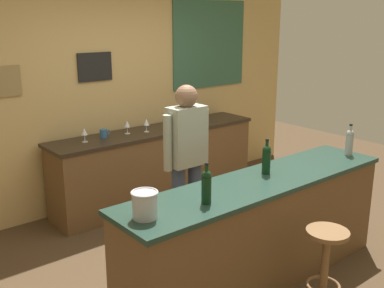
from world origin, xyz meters
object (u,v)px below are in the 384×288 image
wine_glass_a (84,132)px  wine_glass_d (180,115)px  coffee_mug (104,133)px  bar_stool (326,257)px  wine_bottle_b (266,158)px  bartender (187,157)px  wine_glass_c (146,123)px  ice_bucket (145,204)px  wine_bottle_a (206,185)px  wine_glass_b (127,124)px  wine_bottle_c (350,141)px

wine_glass_a → wine_glass_d: 1.35m
wine_glass_a → coffee_mug: wine_glass_a is taller
bar_stool → wine_glass_a: 2.82m
bar_stool → wine_bottle_b: bearing=82.7°
coffee_mug → bar_stool: bearing=-82.8°
bartender → wine_glass_c: bartender is taller
wine_glass_d → coffee_mug: (-1.09, -0.00, -0.06)m
ice_bucket → wine_glass_c: (1.39, 2.04, -0.01)m
wine_glass_a → wine_bottle_a: bearing=-93.5°
ice_bucket → coffee_mug: 2.30m
bartender → wine_glass_a: 1.30m
bar_stool → wine_glass_b: (-0.05, 2.72, 0.55)m
wine_bottle_a → ice_bucket: (-0.48, 0.07, -0.04)m
wine_bottle_a → wine_glass_c: 2.30m
wine_bottle_b → ice_bucket: 1.30m
wine_glass_d → coffee_mug: size_ratio=1.24×
wine_glass_b → wine_glass_d: size_ratio=1.00×
wine_bottle_b → wine_bottle_c: size_ratio=1.00×
wine_glass_b → coffee_mug: bearing=176.2°
wine_bottle_c → coffee_mug: wine_bottle_c is taller
wine_bottle_b → coffee_mug: 2.08m
ice_bucket → wine_glass_b: ice_bucket is taller
wine_bottle_a → coffee_mug: size_ratio=2.45×
bartender → wine_bottle_c: bearing=-34.8°
wine_bottle_a → wine_glass_d: size_ratio=1.97×
bartender → coffee_mug: (-0.18, 1.27, 0.01)m
ice_bucket → wine_glass_d: ice_bucket is taller
bar_stool → wine_bottle_c: bearing=26.9°
wine_bottle_a → wine_glass_a: 2.16m
wine_glass_b → wine_glass_c: same height
wine_bottle_b → wine_glass_b: size_ratio=1.97×
wine_bottle_c → wine_glass_a: size_ratio=1.97×
bar_stool → wine_glass_b: wine_glass_b is taller
bar_stool → ice_bucket: size_ratio=3.62×
wine_bottle_c → coffee_mug: (-1.47, 2.17, -0.11)m
wine_glass_b → coffee_mug: size_ratio=1.24×
bartender → wine_bottle_a: size_ratio=5.29×
wine_glass_b → coffee_mug: wine_glass_b is taller
wine_glass_a → wine_glass_b: size_ratio=1.00×
wine_bottle_b → ice_bucket: size_ratio=1.63×
bartender → wine_glass_a: (-0.43, 1.22, 0.07)m
wine_bottle_c → wine_bottle_a: bearing=-179.0°
bar_stool → coffee_mug: (-0.35, 2.74, 0.49)m
wine_bottle_c → wine_glass_b: 2.45m
wine_glass_b → bartender: bearing=-95.4°
wine_bottle_b → wine_glass_a: 2.11m
bartender → ice_bucket: 1.36m
bar_stool → coffee_mug: bearing=97.2°
wine_bottle_a → wine_glass_c: wine_bottle_a is taller
coffee_mug → wine_glass_c: bearing=-9.4°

